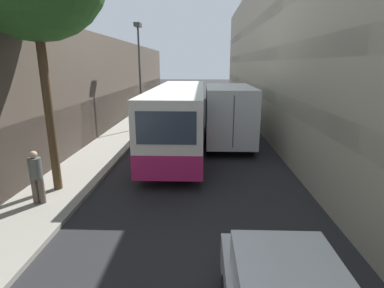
% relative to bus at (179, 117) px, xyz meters
% --- Properties ---
extents(ground_plane, '(150.00, 150.00, 0.00)m').
position_rel_bus_xyz_m(ground_plane, '(0.85, -1.84, -1.67)').
color(ground_plane, '#232326').
extents(sidewalk_left, '(2.32, 60.00, 0.14)m').
position_rel_bus_xyz_m(sidewalk_left, '(-3.76, -1.84, -1.60)').
color(sidewalk_left, gray).
rests_on(sidewalk_left, ground_plane).
extents(building_left_shopfront, '(2.40, 60.00, 6.01)m').
position_rel_bus_xyz_m(building_left_shopfront, '(-6.02, -1.84, 1.05)').
color(building_left_shopfront, '#51473D').
rests_on(building_left_shopfront, ground_plane).
extents(building_right_apartment, '(2.40, 60.00, 10.25)m').
position_rel_bus_xyz_m(building_right_apartment, '(6.05, -1.84, 3.42)').
color(building_right_apartment, '#A89E89').
rests_on(building_right_apartment, ground_plane).
extents(bus, '(2.46, 11.23, 3.17)m').
position_rel_bus_xyz_m(bus, '(0.00, 0.00, 0.00)').
color(bus, silver).
rests_on(bus, ground_plane).
extents(box_truck, '(2.38, 7.33, 3.17)m').
position_rel_bus_xyz_m(box_truck, '(2.56, 1.55, 0.02)').
color(box_truck, silver).
rests_on(box_truck, ground_plane).
extents(pedestrian, '(0.39, 0.37, 1.66)m').
position_rel_bus_xyz_m(pedestrian, '(-3.81, -6.78, -0.64)').
color(pedestrian, brown).
rests_on(pedestrian, sidewalk_left).
extents(street_lamp, '(0.36, 0.80, 6.59)m').
position_rel_bus_xyz_m(street_lamp, '(-2.86, 4.42, 3.06)').
color(street_lamp, '#38383D').
rests_on(street_lamp, sidewalk_left).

